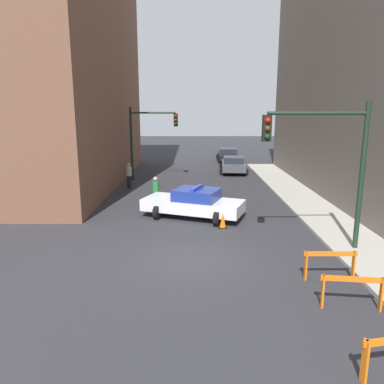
{
  "coord_description": "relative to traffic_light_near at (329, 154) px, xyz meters",
  "views": [
    {
      "loc": [
        -0.05,
        -12.1,
        5.06
      ],
      "look_at": [
        -0.0,
        5.81,
        1.08
      ],
      "focal_mm": 35.0,
      "sensor_mm": 36.0,
      "label": 1
    }
  ],
  "objects": [
    {
      "name": "pedestrian_corner",
      "position": [
        -8.87,
        11.01,
        -2.67
      ],
      "size": [
        0.42,
        0.42,
        1.66
      ],
      "rotation": [
        0.0,
        0.0,
        4.91
      ],
      "color": "black",
      "rests_on": "ground_plane"
    },
    {
      "name": "barrier_back",
      "position": [
        -0.63,
        -2.39,
        -2.91
      ],
      "size": [
        1.6,
        0.16,
        0.9
      ],
      "rotation": [
        0.0,
        0.0,
        0.0
      ],
      "color": "orange",
      "rests_on": "ground_plane"
    },
    {
      "name": "traffic_light_far",
      "position": [
        -8.03,
        14.02,
        -0.13
      ],
      "size": [
        3.44,
        0.35,
        5.2
      ],
      "color": "black",
      "rests_on": "ground_plane"
    },
    {
      "name": "parked_car_mid",
      "position": [
        -1.23,
        23.69,
        -2.86
      ],
      "size": [
        2.33,
        4.33,
        1.31
      ],
      "rotation": [
        0.0,
        0.0,
        -0.02
      ],
      "color": "black",
      "rests_on": "ground_plane"
    },
    {
      "name": "building_corner_left",
      "position": [
        -16.73,
        13.21,
        6.71
      ],
      "size": [
        14.0,
        20.0,
        20.47
      ],
      "color": "brown",
      "rests_on": "ground_plane"
    },
    {
      "name": "parked_car_near",
      "position": [
        -1.42,
        17.17,
        -2.86
      ],
      "size": [
        2.47,
        4.41,
        1.31
      ],
      "rotation": [
        0.0,
        0.0,
        -0.07
      ],
      "color": "#474C51",
      "rests_on": "ground_plane"
    },
    {
      "name": "sidewalk_right",
      "position": [
        1.47,
        -0.79,
        -3.47
      ],
      "size": [
        2.4,
        44.0,
        0.12
      ],
      "color": "#B2ADA3",
      "rests_on": "ground_plane"
    },
    {
      "name": "traffic_cone",
      "position": [
        -3.44,
        2.67,
        -3.21
      ],
      "size": [
        0.36,
        0.36,
        0.66
      ],
      "color": "black",
      "rests_on": "ground_plane"
    },
    {
      "name": "pedestrian_crossing",
      "position": [
        -6.67,
        6.0,
        -2.67
      ],
      "size": [
        0.4,
        0.4,
        1.66
      ],
      "rotation": [
        0.0,
        0.0,
        1.45
      ],
      "color": "#382D23",
      "rests_on": "ground_plane"
    },
    {
      "name": "barrier_mid",
      "position": [
        -0.68,
        -4.1,
        -2.91
      ],
      "size": [
        1.59,
        0.34,
        0.9
      ],
      "rotation": [
        0.0,
        0.0,
        -0.12
      ],
      "color": "orange",
      "rests_on": "ground_plane"
    },
    {
      "name": "police_car",
      "position": [
        -4.69,
        4.25,
        -2.81
      ],
      "size": [
        5.05,
        3.39,
        1.52
      ],
      "rotation": [
        0.0,
        0.0,
        1.21
      ],
      "color": "white",
      "rests_on": "ground_plane"
    },
    {
      "name": "ground_plane",
      "position": [
        -4.73,
        -0.79,
        -3.53
      ],
      "size": [
        120.0,
        120.0,
        0.0
      ],
      "primitive_type": "plane",
      "color": "#2D2D33"
    },
    {
      "name": "traffic_light_near",
      "position": [
        0.0,
        0.0,
        0.0
      ],
      "size": [
        3.64,
        0.35,
        5.2
      ],
      "color": "black",
      "rests_on": "sidewalk_right"
    }
  ]
}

